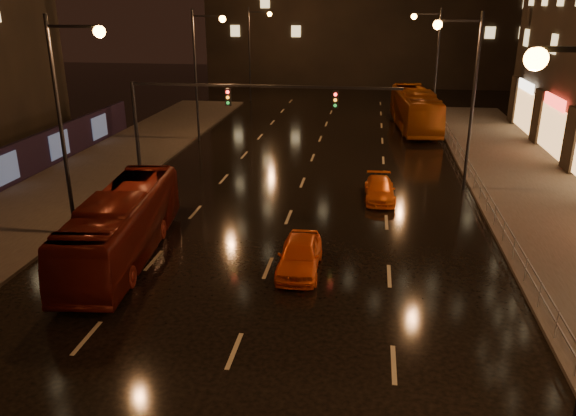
{
  "coord_description": "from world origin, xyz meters",
  "views": [
    {
      "loc": [
        3.89,
        -10.79,
        10.4
      ],
      "look_at": [
        0.76,
        10.58,
        2.5
      ],
      "focal_mm": 35.0,
      "sensor_mm": 36.0,
      "label": 1
    }
  ],
  "objects_px": {
    "bus_curb": "(415,109)",
    "taxi_near": "(300,255)",
    "taxi_far": "(380,190)",
    "bus_red": "(122,225)"
  },
  "relations": [
    {
      "from": "bus_curb",
      "to": "taxi_far",
      "type": "distance_m",
      "value": 19.95
    },
    {
      "from": "bus_red",
      "to": "bus_curb",
      "type": "height_order",
      "value": "bus_curb"
    },
    {
      "from": "bus_curb",
      "to": "taxi_far",
      "type": "height_order",
      "value": "bus_curb"
    },
    {
      "from": "taxi_near",
      "to": "taxi_far",
      "type": "relative_size",
      "value": 1.04
    },
    {
      "from": "bus_curb",
      "to": "taxi_near",
      "type": "bearing_deg",
      "value": -107.28
    },
    {
      "from": "bus_curb",
      "to": "taxi_near",
      "type": "relative_size",
      "value": 2.95
    },
    {
      "from": "bus_curb",
      "to": "taxi_near",
      "type": "height_order",
      "value": "bus_curb"
    },
    {
      "from": "bus_red",
      "to": "taxi_far",
      "type": "distance_m",
      "value": 14.43
    },
    {
      "from": "taxi_far",
      "to": "bus_red",
      "type": "bearing_deg",
      "value": -142.1
    },
    {
      "from": "bus_red",
      "to": "taxi_near",
      "type": "relative_size",
      "value": 2.55
    }
  ]
}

